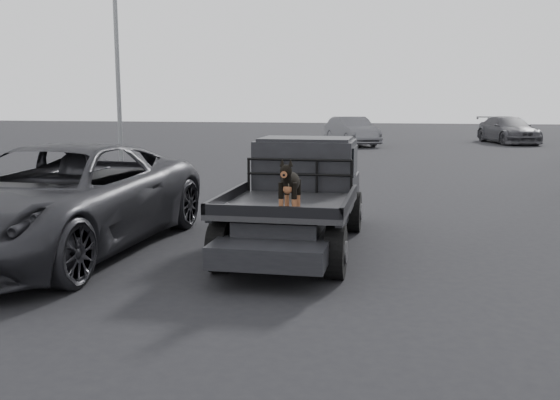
% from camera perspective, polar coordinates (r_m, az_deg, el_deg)
% --- Properties ---
extents(ground, '(120.00, 120.00, 0.00)m').
position_cam_1_polar(ground, '(8.28, 0.40, -8.20)').
color(ground, black).
rests_on(ground, ground).
extents(flatbed_ute, '(2.00, 5.40, 0.92)m').
position_cam_1_polar(flatbed_ute, '(10.45, 1.57, -1.93)').
color(flatbed_ute, black).
rests_on(flatbed_ute, ground).
extents(ute_cab, '(1.72, 1.30, 0.88)m').
position_cam_1_polar(ute_cab, '(11.25, 2.39, 3.49)').
color(ute_cab, black).
rests_on(ute_cab, flatbed_ute).
extents(headache_rack, '(1.80, 0.08, 0.55)m').
position_cam_1_polar(headache_rack, '(10.53, 1.77, 2.20)').
color(headache_rack, black).
rests_on(headache_rack, flatbed_ute).
extents(dog, '(0.32, 0.60, 0.74)m').
position_cam_1_polar(dog, '(8.55, 0.92, 1.23)').
color(dog, black).
rests_on(dog, flatbed_ute).
extents(parked_suv, '(3.09, 6.39, 1.75)m').
position_cam_1_polar(parked_suv, '(10.72, -19.69, 0.07)').
color(parked_suv, '#29292D').
rests_on(parked_suv, ground).
extents(distant_car_a, '(3.50, 4.96, 1.55)m').
position_cam_1_polar(distant_car_a, '(34.45, 6.59, 6.28)').
color(distant_car_a, '#4F4F54').
rests_on(distant_car_a, ground).
extents(distant_car_b, '(3.39, 5.63, 1.53)m').
position_cam_1_polar(distant_car_b, '(38.13, 20.14, 6.04)').
color(distant_car_b, '#3F3E43').
rests_on(distant_car_b, ground).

